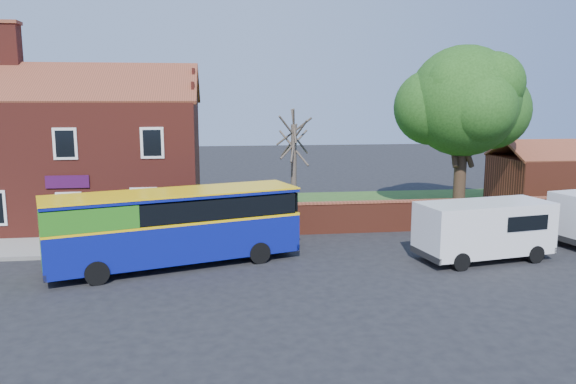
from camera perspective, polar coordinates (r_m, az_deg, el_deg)
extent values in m
plane|color=black|center=(21.08, -7.07, -9.14)|extent=(120.00, 120.00, 0.00)
cube|color=gray|center=(27.47, -22.00, -5.21)|extent=(18.00, 3.50, 0.12)
cube|color=slate|center=(25.84, -22.96, -6.16)|extent=(18.00, 0.15, 0.14)
cube|color=#426B28|center=(36.09, 13.86, -1.45)|extent=(26.00, 12.00, 0.04)
cube|color=maroon|center=(32.42, -19.85, 2.82)|extent=(12.00, 8.00, 6.50)
cube|color=brown|center=(30.30, -21.12, 10.38)|extent=(12.30, 4.08, 2.16)
cube|color=brown|center=(34.20, -19.54, 10.30)|extent=(12.30, 4.08, 2.16)
cube|color=maroon|center=(33.25, -26.35, 13.20)|extent=(0.90, 0.90, 2.20)
cube|color=black|center=(28.39, -21.71, 4.58)|extent=(1.10, 0.06, 1.50)
cube|color=#4C0F19|center=(28.85, -21.30, -2.36)|extent=(0.95, 0.04, 2.10)
cube|color=silver|center=(28.86, -21.29, -2.26)|extent=(1.20, 0.06, 2.30)
cube|color=#350C36|center=(28.56, -21.51, 0.98)|extent=(2.00, 0.06, 0.60)
cube|color=maroon|center=(30.55, 17.97, -2.21)|extent=(22.00, 0.30, 1.50)
cube|color=brown|center=(30.40, 18.05, -0.73)|extent=(22.00, 0.38, 0.10)
cube|color=maroon|center=(40.00, 26.05, 1.06)|extent=(8.00, 5.00, 3.00)
cube|color=brown|center=(40.83, 25.30, 4.17)|extent=(8.20, 2.56, 1.24)
cube|color=navy|center=(23.15, -11.39, -4.61)|extent=(10.25, 5.37, 1.58)
cube|color=yellow|center=(22.97, -11.46, -2.69)|extent=(10.27, 5.39, 0.10)
cube|color=black|center=(22.88, -11.50, -1.53)|extent=(9.87, 5.27, 0.79)
cube|color=#2E811C|center=(22.37, -19.71, -2.15)|extent=(3.99, 3.43, 0.84)
cube|color=navy|center=(22.78, -11.54, -0.22)|extent=(10.25, 5.37, 0.14)
cube|color=yellow|center=(22.77, -11.55, -0.02)|extent=(10.30, 5.42, 0.06)
cylinder|color=black|center=(21.72, -18.85, -7.78)|extent=(0.94, 0.54, 0.90)
cylinder|color=black|center=(23.95, -19.47, -6.21)|extent=(0.94, 0.54, 0.90)
cylinder|color=black|center=(23.18, -2.93, -6.18)|extent=(0.94, 0.54, 0.90)
cylinder|color=black|center=(25.29, -4.92, -4.86)|extent=(0.94, 0.54, 0.90)
cube|color=white|center=(24.81, 19.30, -3.41)|extent=(5.88, 3.17, 2.12)
cube|color=black|center=(26.31, 23.72, -2.22)|extent=(0.41, 1.88, 0.84)
cube|color=black|center=(26.74, 23.93, -4.88)|extent=(0.49, 2.21, 0.27)
cylinder|color=black|center=(23.22, 17.16, -6.78)|extent=(0.76, 0.34, 0.74)
cylinder|color=black|center=(24.91, 14.41, -5.55)|extent=(0.76, 0.34, 0.74)
cylinder|color=black|center=(25.37, 23.84, -5.80)|extent=(0.76, 0.34, 0.74)
cylinder|color=black|center=(26.93, 20.89, -4.75)|extent=(0.76, 0.34, 0.74)
cylinder|color=black|center=(29.61, 26.03, -3.84)|extent=(0.77, 0.38, 0.74)
cylinder|color=black|center=(34.13, 17.04, 1.18)|extent=(0.70, 0.70, 4.01)
sphere|color=#306C21|center=(33.81, 17.42, 8.81)|extent=(6.28, 6.28, 6.28)
sphere|color=#306C21|center=(34.93, 19.89, 7.83)|extent=(4.54, 4.54, 4.54)
sphere|color=#306C21|center=(33.64, 14.42, 8.34)|extent=(4.36, 4.36, 4.36)
cylinder|color=#4C4238|center=(29.75, 0.59, 1.73)|extent=(0.31, 0.31, 5.36)
cylinder|color=#4C4238|center=(29.55, 0.60, 5.41)|extent=(0.32, 2.62, 2.11)
cylinder|color=#4C4238|center=(29.57, 0.60, 5.04)|extent=(1.37, 1.93, 1.93)
cylinder|color=#4C4238|center=(29.54, 0.60, 5.78)|extent=(2.20, 1.01, 2.14)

